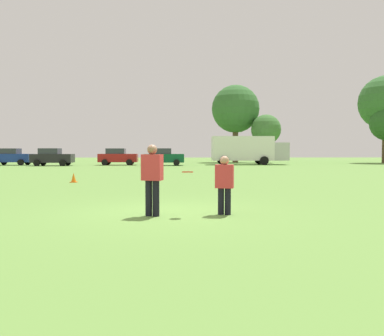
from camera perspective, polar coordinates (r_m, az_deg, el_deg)
name	(u,v)px	position (r m, az deg, el deg)	size (l,w,h in m)	color
ground_plane	(167,213)	(10.11, -3.63, -6.42)	(165.69, 165.69, 0.00)	#608C3D
player_thrower	(152,176)	(9.55, -5.69, -1.13)	(0.53, 0.40, 1.71)	black
player_defender	(224,182)	(9.77, 4.65, -2.00)	(0.48, 0.35, 1.44)	black
frisbee	(188,172)	(9.47, -0.64, -0.58)	(0.27, 0.27, 0.05)	#E54C33
traffic_cone	(74,178)	(20.57, -16.54, -1.34)	(0.32, 0.32, 0.48)	#D8590C
parked_car_mid_left	(12,157)	(47.78, -24.36, 1.49)	(4.23, 2.27, 1.82)	navy
parked_car_center	(52,157)	(44.20, -19.35, 1.50)	(4.23, 2.27, 1.82)	black
parked_car_mid_right	(118,157)	(44.47, -10.55, 1.61)	(4.23, 2.27, 1.82)	maroon
parked_car_near_right	(164,157)	(42.54, -4.06, 1.60)	(4.23, 2.27, 1.82)	#0C4C2D
box_truck	(248,149)	(45.55, 7.96, 2.69)	(8.53, 3.10, 3.18)	white
tree_center_elm	(235,109)	(54.65, 6.23, 8.33)	(6.40, 6.40, 10.41)	brown
tree_east_birch	(266,130)	(52.71, 10.51, 5.41)	(3.85, 3.85, 6.25)	brown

